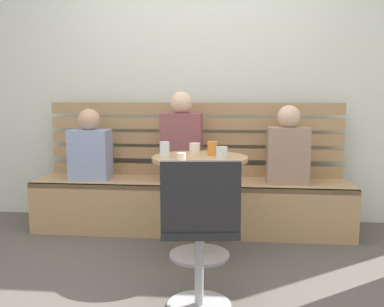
{
  "coord_description": "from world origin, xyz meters",
  "views": [
    {
      "loc": [
        0.38,
        -2.43,
        1.17
      ],
      "look_at": [
        0.06,
        0.66,
        0.75
      ],
      "focal_mm": 40.38,
      "sensor_mm": 36.0,
      "label": 1
    }
  ],
  "objects": [
    {
      "name": "person_adult",
      "position": [
        -0.08,
        1.18,
        0.78
      ],
      "size": [
        0.34,
        0.22,
        0.76
      ],
      "color": "brown",
      "rests_on": "booth_bench"
    },
    {
      "name": "cup_ceramic_white",
      "position": [
        0.07,
        0.81,
        0.78
      ],
      "size": [
        0.08,
        0.08,
        0.07
      ],
      "primitive_type": "cylinder",
      "color": "white",
      "rests_on": "cafe_table"
    },
    {
      "name": "booth_bench",
      "position": [
        0.0,
        1.2,
        0.22
      ],
      "size": [
        2.7,
        0.52,
        0.44
      ],
      "color": "tan",
      "rests_on": "ground"
    },
    {
      "name": "person_child_left",
      "position": [
        -0.88,
        1.17,
        0.71
      ],
      "size": [
        0.34,
        0.22,
        0.62
      ],
      "color": "#8C9EC6",
      "rests_on": "booth_bench"
    },
    {
      "name": "back_wall",
      "position": [
        0.0,
        1.64,
        1.45
      ],
      "size": [
        5.2,
        0.1,
        2.9
      ],
      "primitive_type": "cube",
      "color": "silver",
      "rests_on": "ground"
    },
    {
      "name": "cup_tumbler_orange",
      "position": [
        0.21,
        0.66,
        0.79
      ],
      "size": [
        0.07,
        0.07,
        0.1
      ],
      "primitive_type": "cylinder",
      "color": "orange",
      "rests_on": "cafe_table"
    },
    {
      "name": "cup_water_clear",
      "position": [
        -0.11,
        0.51,
        0.8
      ],
      "size": [
        0.07,
        0.07,
        0.11
      ],
      "primitive_type": "cylinder",
      "color": "white",
      "rests_on": "cafe_table"
    },
    {
      "name": "cup_glass_short",
      "position": [
        0.28,
        0.52,
        0.78
      ],
      "size": [
        0.08,
        0.08,
        0.08
      ],
      "primitive_type": "cylinder",
      "color": "silver",
      "rests_on": "cafe_table"
    },
    {
      "name": "cup_espresso_small",
      "position": [
        0.02,
        0.36,
        0.77
      ],
      "size": [
        0.06,
        0.06,
        0.05
      ],
      "primitive_type": "cylinder",
      "color": "silver",
      "rests_on": "cafe_table"
    },
    {
      "name": "cafe_table",
      "position": [
        0.13,
        0.58,
        0.52
      ],
      "size": [
        0.68,
        0.68,
        0.74
      ],
      "color": "#ADADB2",
      "rests_on": "ground"
    },
    {
      "name": "white_chair",
      "position": [
        0.2,
        -0.23,
        0.46
      ],
      "size": [
        0.45,
        0.45,
        0.85
      ],
      "color": "#ADADB2",
      "rests_on": "ground"
    },
    {
      "name": "booth_backrest",
      "position": [
        0.0,
        1.44,
        0.78
      ],
      "size": [
        2.65,
        0.04,
        0.66
      ],
      "color": "#A68157",
      "rests_on": "booth_bench"
    },
    {
      "name": "person_child_middle",
      "position": [
        0.81,
        1.19,
        0.73
      ],
      "size": [
        0.34,
        0.22,
        0.65
      ],
      "color": "#9E7F6B",
      "rests_on": "booth_bench"
    },
    {
      "name": "ground",
      "position": [
        0.0,
        0.0,
        0.0
      ],
      "size": [
        8.0,
        8.0,
        0.0
      ],
      "primitive_type": "plane",
      "color": "#514C47"
    }
  ]
}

